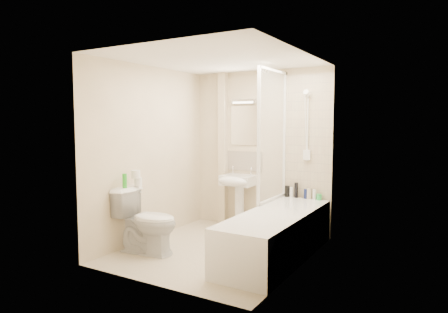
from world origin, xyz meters
The scene contains 26 objects.
floor centered at (0.00, 0.00, 0.00)m, with size 2.50×2.50×0.00m, color beige.
wall_back centered at (0.00, 1.25, 1.20)m, with size 2.20×0.02×2.40m, color beige.
wall_left centered at (-1.10, 0.00, 1.20)m, with size 0.02×2.50×2.40m, color beige.
wall_right centered at (1.10, 0.00, 1.20)m, with size 0.02×2.50×2.40m, color beige.
ceiling centered at (0.00, 0.00, 2.40)m, with size 2.20×2.50×0.02m, color white.
tile_back centered at (0.75, 1.24, 1.42)m, with size 0.70×0.01×1.75m, color beige.
tile_right centered at (1.09, 0.14, 1.42)m, with size 0.01×2.10×1.75m, color beige.
pipe_boxing centered at (-0.62, 1.19, 1.20)m, with size 0.12×0.12×2.40m, color beige.
splashback centered at (-0.26, 1.24, 1.03)m, with size 0.60×0.01×0.30m, color beige.
mirror centered at (-0.26, 1.24, 1.58)m, with size 0.46×0.01×0.60m, color white.
strip_light centered at (-0.26, 1.22, 1.95)m, with size 0.42×0.07×0.07m, color silver.
bathtub centered at (0.75, 0.14, 0.29)m, with size 0.70×2.10×0.55m.
shower_screen centered at (0.40, 0.80, 1.45)m, with size 0.04×0.92×1.80m.
shower_fixture centered at (0.75, 1.19, 1.55)m, with size 0.10×0.16×0.99m.
pedestal_sink centered at (-0.26, 1.01, 0.66)m, with size 0.49×0.46×0.94m.
bottle_black_a centered at (0.48, 1.16, 0.63)m, with size 0.07×0.07×0.16m, color black.
bottle_white_a centered at (0.55, 1.16, 0.62)m, with size 0.05×0.05×0.15m, color white.
bottle_black_b centered at (0.62, 1.16, 0.66)m, with size 0.05×0.05×0.22m, color black.
bottle_blue centered at (0.76, 1.16, 0.62)m, with size 0.05×0.05×0.14m, color #121C4F.
bottle_cream centered at (0.81, 1.16, 0.62)m, with size 0.06×0.06×0.15m, color beige.
bottle_white_b centered at (0.88, 1.16, 0.62)m, with size 0.05×0.05×0.14m, color white.
bottle_green centered at (0.95, 1.16, 0.59)m, with size 0.07×0.07×0.08m, color green.
toilet centered at (-0.72, -0.52, 0.41)m, with size 0.84×0.54×0.81m, color white.
toilet_roll_lower centered at (-0.95, -0.41, 0.86)m, with size 0.10×0.10×0.11m, color white.
toilet_roll_upper centered at (-0.95, -0.45, 0.97)m, with size 0.11×0.11×0.10m, color white.
green_bottle centered at (-0.98, -0.62, 0.90)m, with size 0.05×0.05×0.18m, color green.
Camera 1 is at (2.58, -4.25, 1.64)m, focal length 32.00 mm.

